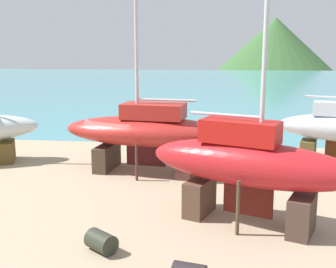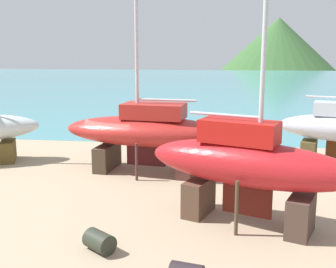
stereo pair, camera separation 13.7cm
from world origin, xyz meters
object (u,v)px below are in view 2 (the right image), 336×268
worker (204,163)px  barrel_tipped_left (99,241)px  sailboat_small_center (146,131)px  sailboat_large_starboard (247,165)px

worker → barrel_tipped_left: 7.47m
sailboat_small_center → sailboat_large_starboard: bearing=134.5°
worker → barrel_tipped_left: worker is taller
sailboat_large_starboard → barrel_tipped_left: 5.41m
sailboat_large_starboard → barrel_tipped_left: bearing=-128.0°
barrel_tipped_left → sailboat_large_starboard: bearing=30.9°
sailboat_large_starboard → worker: size_ratio=6.25×
sailboat_small_center → worker: sailboat_small_center is taller
barrel_tipped_left → sailboat_small_center: bearing=90.8°
sailboat_small_center → worker: 3.38m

